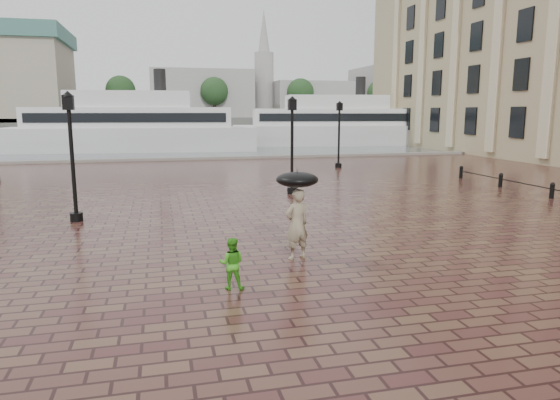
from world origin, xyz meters
The scene contains 12 objects.
ground centered at (0.00, 0.00, 0.00)m, with size 300.00×300.00×0.00m, color #3D1C1B.
harbour_water centered at (0.00, 92.00, 0.00)m, with size 240.00×240.00×0.00m, color #404B4E.
quay_edge centered at (0.00, 32.00, 0.00)m, with size 80.00×0.60×0.30m, color slate.
far_shore centered at (0.00, 160.00, 1.00)m, with size 300.00×60.00×2.00m, color #4C4C47.
distant_skyline centered at (48.14, 150.00, 9.45)m, with size 102.50×22.00×33.00m.
far_trees centered at (0.00, 138.00, 9.42)m, with size 188.00×8.00×13.50m.
street_lamps centered at (-1.50, 17.50, 2.33)m, with size 21.44×14.44×4.40m.
adult_pedestrian centered at (0.40, 3.72, 0.94)m, with size 0.68×0.45×1.88m, color gray.
child_pedestrian centered at (-1.59, 1.87, 0.58)m, with size 0.56×0.44×1.16m, color green.
ferry_near centered at (-5.59, 42.58, 2.36)m, with size 24.42×8.00×7.87m.
ferry_far centered at (16.75, 46.18, 2.31)m, with size 24.01×8.71×7.70m.
umbrella centered at (0.40, 3.72, 2.12)m, with size 1.10×1.10×1.19m.
Camera 1 is at (-3.01, -8.57, 3.86)m, focal length 32.00 mm.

